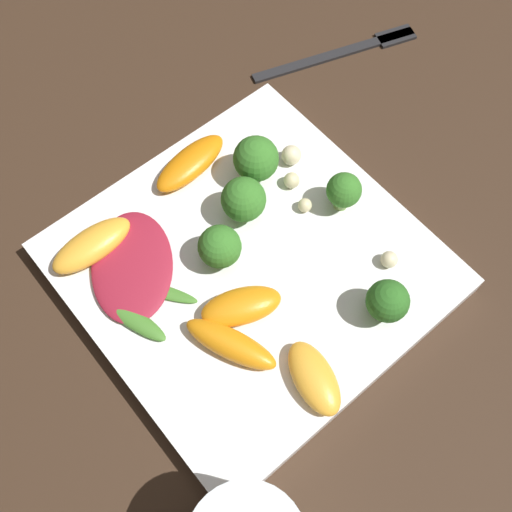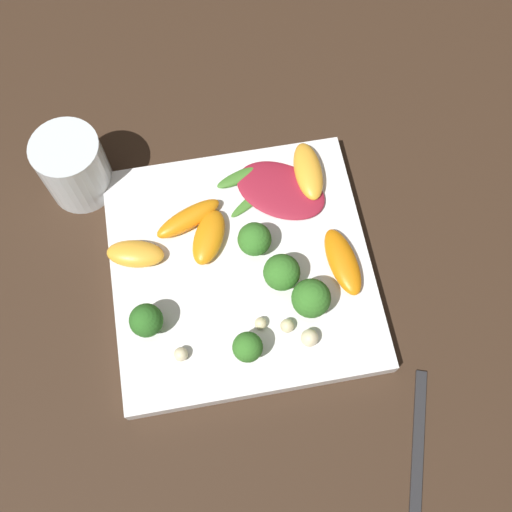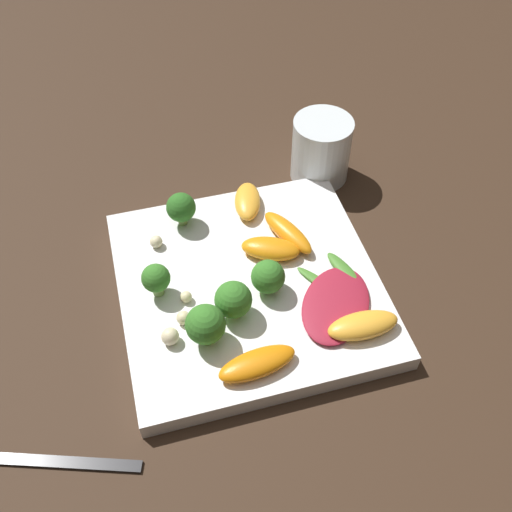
{
  "view_description": "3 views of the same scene",
  "coord_description": "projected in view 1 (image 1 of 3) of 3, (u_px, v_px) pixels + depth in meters",
  "views": [
    {
      "loc": [
        0.14,
        0.17,
        0.48
      ],
      "look_at": [
        -0.01,
        0.0,
        0.03
      ],
      "focal_mm": 42.0,
      "sensor_mm": 36.0,
      "label": 1
    },
    {
      "loc": [
        -0.23,
        0.02,
        0.63
      ],
      "look_at": [
        -0.0,
        -0.02,
        0.04
      ],
      "focal_mm": 42.0,
      "sensor_mm": 36.0,
      "label": 2
    },
    {
      "loc": [
        -0.1,
        -0.39,
        0.54
      ],
      "look_at": [
        0.01,
        0.01,
        0.04
      ],
      "focal_mm": 42.0,
      "sensor_mm": 36.0,
      "label": 3
    }
  ],
  "objects": [
    {
      "name": "ground_plane",
      "position": [
        250.0,
        273.0,
        0.53
      ],
      "size": [
        2.4,
        2.4,
        0.0
      ],
      "primitive_type": "plane",
      "color": "#382619"
    },
    {
      "name": "plate",
      "position": [
        250.0,
        268.0,
        0.52
      ],
      "size": [
        0.28,
        0.28,
        0.02
      ],
      "color": "white",
      "rests_on": "ground_plane"
    },
    {
      "name": "fork",
      "position": [
        353.0,
        48.0,
        0.64
      ],
      "size": [
        0.18,
        0.07,
        0.01
      ],
      "color": "#262628",
      "rests_on": "ground_plane"
    },
    {
      "name": "radicchio_leaf_0",
      "position": [
        132.0,
        266.0,
        0.5
      ],
      "size": [
        0.12,
        0.12,
        0.01
      ],
      "color": "maroon",
      "rests_on": "plate"
    },
    {
      "name": "orange_segment_0",
      "position": [
        231.0,
        344.0,
        0.47
      ],
      "size": [
        0.05,
        0.08,
        0.02
      ],
      "color": "orange",
      "rests_on": "plate"
    },
    {
      "name": "orange_segment_1",
      "position": [
        190.0,
        163.0,
        0.54
      ],
      "size": [
        0.08,
        0.04,
        0.02
      ],
      "color": "orange",
      "rests_on": "plate"
    },
    {
      "name": "orange_segment_2",
      "position": [
        92.0,
        245.0,
        0.5
      ],
      "size": [
        0.08,
        0.03,
        0.02
      ],
      "color": "#FCAD33",
      "rests_on": "plate"
    },
    {
      "name": "orange_segment_3",
      "position": [
        314.0,
        378.0,
        0.45
      ],
      "size": [
        0.05,
        0.07,
        0.02
      ],
      "color": "#FCAD33",
      "rests_on": "plate"
    },
    {
      "name": "orange_segment_4",
      "position": [
        241.0,
        306.0,
        0.48
      ],
      "size": [
        0.07,
        0.06,
        0.02
      ],
      "color": "orange",
      "rests_on": "plate"
    },
    {
      "name": "broccoli_floret_0",
      "position": [
        256.0,
        159.0,
        0.52
      ],
      "size": [
        0.04,
        0.04,
        0.05
      ],
      "color": "#7A9E51",
      "rests_on": "plate"
    },
    {
      "name": "broccoli_floret_1",
      "position": [
        244.0,
        200.0,
        0.51
      ],
      "size": [
        0.04,
        0.04,
        0.04
      ],
      "color": "#84AD5B",
      "rests_on": "plate"
    },
    {
      "name": "broccoli_floret_2",
      "position": [
        388.0,
        301.0,
        0.47
      ],
      "size": [
        0.03,
        0.03,
        0.04
      ],
      "color": "#7A9E51",
      "rests_on": "plate"
    },
    {
      "name": "broccoli_floret_3",
      "position": [
        220.0,
        247.0,
        0.49
      ],
      "size": [
        0.04,
        0.04,
        0.04
      ],
      "color": "#7A9E51",
      "rests_on": "plate"
    },
    {
      "name": "broccoli_floret_4",
      "position": [
        344.0,
        191.0,
        0.51
      ],
      "size": [
        0.03,
        0.03,
        0.04
      ],
      "color": "#84AD5B",
      "rests_on": "plate"
    },
    {
      "name": "arugula_sprig_0",
      "position": [
        155.0,
        290.0,
        0.49
      ],
      "size": [
        0.05,
        0.07,
        0.0
      ],
      "color": "#47842D",
      "rests_on": "plate"
    },
    {
      "name": "arugula_sprig_1",
      "position": [
        133.0,
        319.0,
        0.48
      ],
      "size": [
        0.03,
        0.07,
        0.01
      ],
      "color": "#47842D",
      "rests_on": "plate"
    },
    {
      "name": "macadamia_nut_0",
      "position": [
        292.0,
        180.0,
        0.54
      ],
      "size": [
        0.01,
        0.01,
        0.01
      ],
      "color": "beige",
      "rests_on": "plate"
    },
    {
      "name": "macadamia_nut_1",
      "position": [
        389.0,
        260.0,
        0.5
      ],
      "size": [
        0.01,
        0.01,
        0.01
      ],
      "color": "beige",
      "rests_on": "plate"
    },
    {
      "name": "macadamia_nut_2",
      "position": [
        305.0,
        205.0,
        0.53
      ],
      "size": [
        0.01,
        0.01,
        0.01
      ],
      "color": "beige",
      "rests_on": "plate"
    },
    {
      "name": "macadamia_nut_3",
      "position": [
        291.0,
        155.0,
        0.55
      ],
      "size": [
        0.02,
        0.02,
        0.02
      ],
      "color": "beige",
      "rests_on": "plate"
    }
  ]
}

